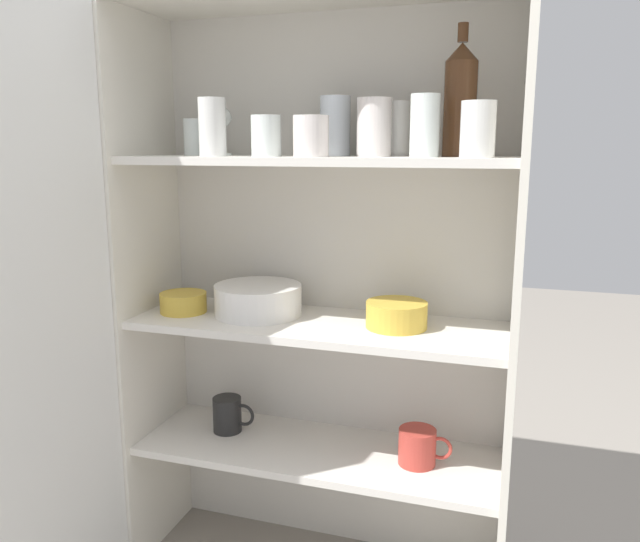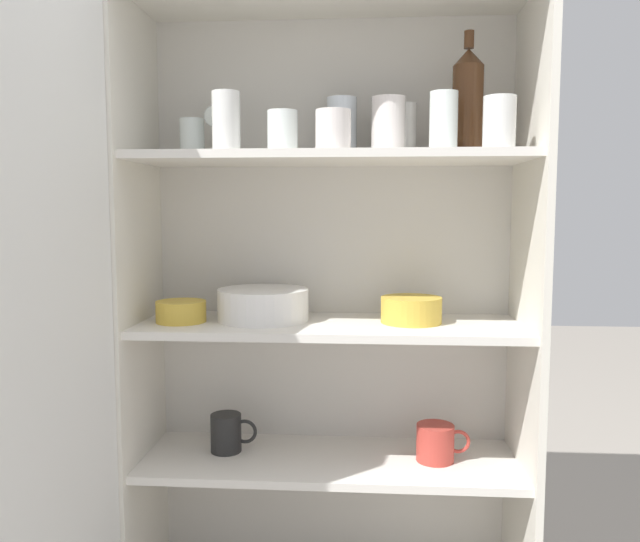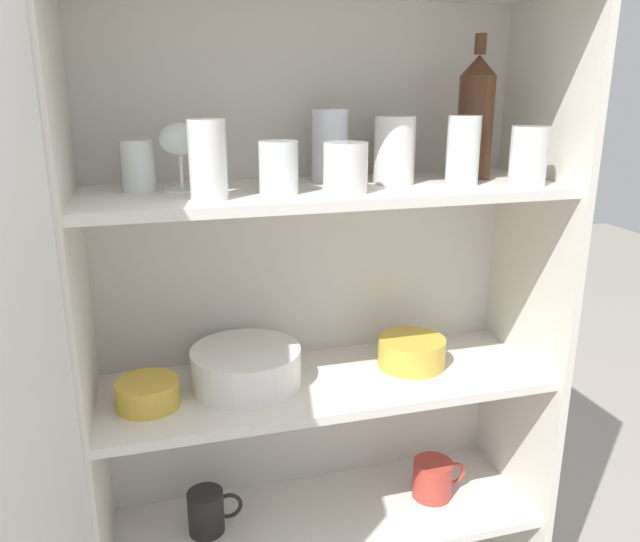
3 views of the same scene
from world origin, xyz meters
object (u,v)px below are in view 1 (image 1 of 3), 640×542
at_px(wine_bottle, 460,99).
at_px(plate_stack_white, 258,300).
at_px(coffee_mug_primary, 228,414).
at_px(serving_bowl_small, 183,301).
at_px(mixing_bowl_large, 397,314).

relative_size(wine_bottle, plate_stack_white, 1.27).
xyz_separation_m(plate_stack_white, coffee_mug_primary, (-0.10, 0.00, -0.34)).
relative_size(wine_bottle, serving_bowl_small, 2.34).
bearing_deg(wine_bottle, serving_bowl_small, -176.03).
xyz_separation_m(plate_stack_white, serving_bowl_small, (-0.20, -0.04, -0.01)).
bearing_deg(wine_bottle, plate_stack_white, -178.81).
bearing_deg(serving_bowl_small, plate_stack_white, 10.77).
xyz_separation_m(wine_bottle, plate_stack_white, (-0.51, -0.01, -0.51)).
relative_size(plate_stack_white, mixing_bowl_large, 1.53).
relative_size(mixing_bowl_large, coffee_mug_primary, 1.24).
height_order(mixing_bowl_large, serving_bowl_small, mixing_bowl_large).
distance_m(wine_bottle, mixing_bowl_large, 0.53).
height_order(wine_bottle, coffee_mug_primary, wine_bottle).
xyz_separation_m(wine_bottle, serving_bowl_small, (-0.71, -0.05, -0.52)).
relative_size(wine_bottle, coffee_mug_primary, 2.40).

